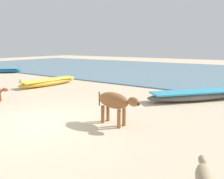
{
  "coord_description": "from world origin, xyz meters",
  "views": [
    {
      "loc": [
        5.53,
        -4.27,
        2.52
      ],
      "look_at": [
        0.38,
        3.53,
        0.6
      ],
      "focal_mm": 33.76,
      "sensor_mm": 36.0,
      "label": 1
    }
  ],
  "objects_px": {
    "fishing_boat_0": "(193,95)",
    "calf_near_dun": "(204,178)",
    "cow_adult_brown": "(115,102)",
    "fishing_boat_2": "(49,82)"
  },
  "relations": [
    {
      "from": "fishing_boat_0",
      "to": "calf_near_dun",
      "type": "bearing_deg",
      "value": -123.16
    },
    {
      "from": "cow_adult_brown",
      "to": "calf_near_dun",
      "type": "relative_size",
      "value": 1.74
    },
    {
      "from": "fishing_boat_0",
      "to": "fishing_boat_2",
      "type": "height_order",
      "value": "fishing_boat_0"
    },
    {
      "from": "cow_adult_brown",
      "to": "calf_near_dun",
      "type": "distance_m",
      "value": 3.78
    },
    {
      "from": "fishing_boat_2",
      "to": "fishing_boat_0",
      "type": "bearing_deg",
      "value": 104.69
    },
    {
      "from": "fishing_boat_2",
      "to": "calf_near_dun",
      "type": "relative_size",
      "value": 4.37
    },
    {
      "from": "calf_near_dun",
      "to": "fishing_boat_0",
      "type": "bearing_deg",
      "value": -1.22
    },
    {
      "from": "fishing_boat_0",
      "to": "calf_near_dun",
      "type": "height_order",
      "value": "fishing_boat_0"
    },
    {
      "from": "fishing_boat_2",
      "to": "cow_adult_brown",
      "type": "relative_size",
      "value": 2.52
    },
    {
      "from": "fishing_boat_0",
      "to": "calf_near_dun",
      "type": "relative_size",
      "value": 4.26
    }
  ]
}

